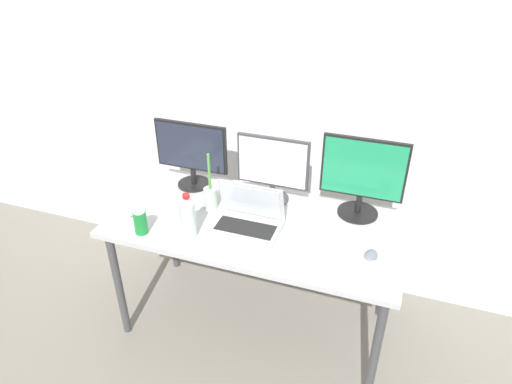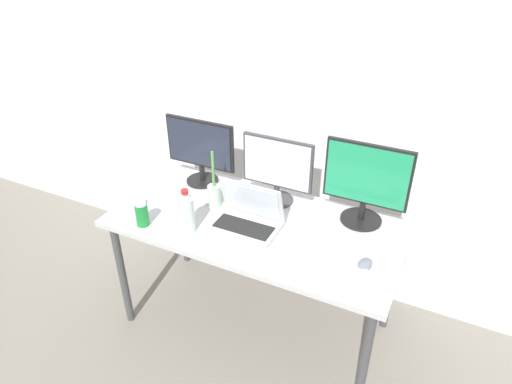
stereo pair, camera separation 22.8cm
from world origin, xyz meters
name	(u,v)px [view 1 (the left image)]	position (x,y,z in m)	size (l,w,h in m)	color
ground_plane	(256,321)	(0.00, 0.00, 0.00)	(16.00, 16.00, 0.00)	gray
wall_back	(290,83)	(0.00, 0.59, 1.30)	(7.00, 0.08, 2.60)	silver
work_desk	(256,232)	(0.00, 0.00, 0.67)	(1.52, 0.74, 0.74)	#424247
monitor_left	(191,152)	(-0.47, 0.24, 0.96)	(0.43, 0.19, 0.39)	black
monitor_center	(273,167)	(0.01, 0.23, 0.94)	(0.40, 0.19, 0.38)	#38383D
monitor_right	(363,175)	(0.49, 0.25, 0.97)	(0.43, 0.21, 0.44)	black
laptop_silver	(248,217)	(-0.02, -0.05, 0.80)	(0.34, 0.23, 0.24)	silver
keyboard_main	(333,249)	(0.42, -0.11, 0.75)	(0.40, 0.13, 0.02)	#B2B2B7
mouse_by_keyboard	(371,256)	(0.60, -0.11, 0.76)	(0.06, 0.09, 0.03)	slate
mouse_by_laptop	(133,211)	(-0.64, -0.15, 0.76)	(0.06, 0.09, 0.04)	silver
water_bottle	(188,217)	(-0.27, -0.22, 0.85)	(0.08, 0.08, 0.24)	silver
soda_can_near_keyboard	(141,222)	(-0.51, -0.28, 0.80)	(0.07, 0.07, 0.13)	#197F33
bamboo_vase	(211,196)	(-0.28, 0.05, 0.81)	(0.07, 0.07, 0.32)	#B2D1B7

